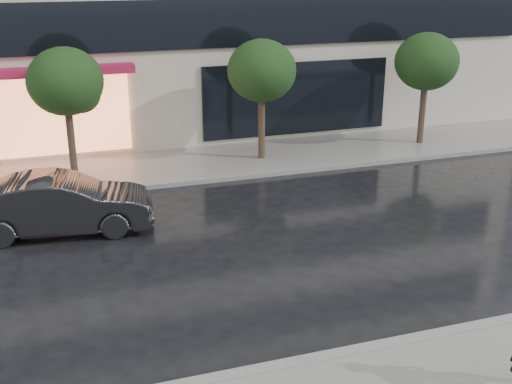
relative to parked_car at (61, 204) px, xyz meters
name	(u,v)px	position (x,y,z in m)	size (l,w,h in m)	color
ground	(283,335)	(3.52, -6.00, -0.73)	(120.00, 120.00, 0.00)	black
sidewalk_far	(171,166)	(3.52, 4.25, -0.67)	(60.00, 3.50, 0.12)	slate
curb_near	(304,363)	(3.52, -7.00, -0.66)	(60.00, 0.25, 0.14)	gray
curb_far	(182,183)	(3.52, 2.50, -0.66)	(60.00, 0.25, 0.14)	gray
tree_mid_west	(68,84)	(0.58, 4.03, 2.20)	(2.20, 2.20, 3.99)	#33261C
tree_mid_east	(263,73)	(6.58, 4.03, 2.20)	(2.20, 2.20, 3.99)	#33261C
tree_far_east	(428,64)	(12.58, 4.03, 2.20)	(2.20, 2.20, 3.99)	#33261C
parked_car	(61,204)	(0.00, 0.00, 0.00)	(1.54, 4.40, 1.45)	black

